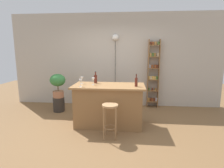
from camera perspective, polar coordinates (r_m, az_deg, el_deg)
name	(u,v)px	position (r m, az deg, el deg)	size (l,w,h in m)	color
ground	(107,130)	(4.21, -1.45, -13.76)	(12.00, 12.00, 0.00)	brown
back_wall	(115,60)	(5.79, 0.86, 7.26)	(6.40, 0.10, 2.80)	#BCB2A3
kitchen_counter	(109,105)	(4.32, -0.99, -6.40)	(1.61, 0.81, 0.94)	olive
bar_stool	(110,113)	(3.68, -0.57, -9.00)	(0.31, 0.31, 0.68)	#997047
spice_shelf	(153,73)	(5.68, 12.49, 3.29)	(0.33, 0.18, 2.02)	olive
plant_stool	(59,104)	(5.52, -15.91, -5.96)	(0.32, 0.32, 0.41)	#2D2823
potted_plant	(58,83)	(5.38, -16.23, 0.23)	(0.43, 0.39, 0.66)	#A86B4C
bottle_sauce_amber	(136,82)	(4.07, 7.40, 0.69)	(0.06, 0.06, 0.28)	#5B2319
bottle_vinegar	(96,79)	(4.46, -5.04, 1.62)	(0.08, 0.08, 0.28)	#5B2319
wine_glass_left	(82,79)	(4.40, -9.21, 1.56)	(0.07, 0.07, 0.16)	silver
wine_glass_center	(93,80)	(4.24, -5.78, 1.31)	(0.07, 0.07, 0.16)	silver
wine_glass_right	(80,81)	(4.08, -9.60, 0.84)	(0.07, 0.07, 0.16)	silver
pendant_globe_light	(115,39)	(5.67, 1.02, 13.60)	(0.19, 0.19, 2.17)	black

